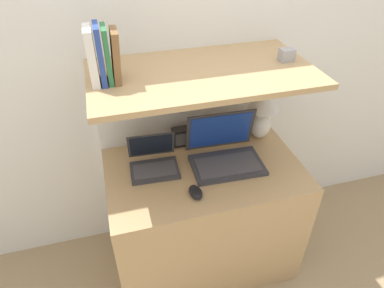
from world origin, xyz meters
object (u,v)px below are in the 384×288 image
at_px(computer_mouse, 196,192).
at_px(book_white, 91,57).
at_px(table_lamp, 263,107).
at_px(router_box, 183,136).
at_px(laptop_large, 225,153).
at_px(book_blue, 100,55).
at_px(shelf_gadget, 287,55).
at_px(laptop_small, 154,162).
at_px(book_green, 107,55).
at_px(book_brown, 115,56).

bearing_deg(computer_mouse, book_white, 146.23).
bearing_deg(table_lamp, router_box, 174.43).
relative_size(table_lamp, laptop_large, 0.86).
distance_m(book_blue, shelf_gadget, 0.89).
xyz_separation_m(laptop_small, computer_mouse, (0.16, -0.26, -0.02)).
height_order(laptop_small, book_blue, book_blue).
distance_m(book_blue, book_green, 0.03).
relative_size(table_lamp, router_box, 2.82).
relative_size(router_box, book_brown, 0.54).
bearing_deg(table_lamp, laptop_large, -149.31).
bearing_deg(router_box, computer_mouse, -95.75).
relative_size(book_white, book_brown, 1.07).
relative_size(table_lamp, book_brown, 1.53).
height_order(laptop_large, shelf_gadget, shelf_gadget).
relative_size(laptop_small, book_blue, 1.08).
bearing_deg(book_brown, laptop_large, -4.32).
bearing_deg(table_lamp, book_green, -171.10).
xyz_separation_m(router_box, book_blue, (-0.39, -0.18, 0.61)).
bearing_deg(laptop_large, book_blue, 176.15).
distance_m(table_lamp, router_box, 0.50).
height_order(laptop_large, computer_mouse, laptop_large).
bearing_deg(table_lamp, book_white, -171.73).
bearing_deg(laptop_small, laptop_large, -6.90).
bearing_deg(book_green, table_lamp, 8.90).
bearing_deg(laptop_small, table_lamp, 10.24).
bearing_deg(book_green, book_blue, 180.00).
bearing_deg(shelf_gadget, laptop_large, -172.71).
height_order(computer_mouse, router_box, router_box).
bearing_deg(shelf_gadget, book_white, 180.00).
height_order(table_lamp, book_blue, book_blue).
distance_m(laptop_large, book_green, 0.82).
bearing_deg(shelf_gadget, book_brown, 180.00).
bearing_deg(book_white, book_blue, 0.00).
xyz_separation_m(book_green, book_brown, (0.03, 0.00, -0.01)).
xyz_separation_m(laptop_large, book_white, (-0.61, 0.04, 0.61)).
bearing_deg(shelf_gadget, book_green, 180.00).
height_order(laptop_small, book_brown, book_brown).
height_order(table_lamp, computer_mouse, table_lamp).
relative_size(laptop_large, laptop_small, 1.48).
bearing_deg(shelf_gadget, computer_mouse, -154.37).
bearing_deg(book_blue, book_brown, 0.00).
relative_size(table_lamp, laptop_small, 1.28).
relative_size(laptop_large, book_green, 1.66).
xyz_separation_m(book_white, shelf_gadget, (0.92, 0.00, -0.09)).
distance_m(book_white, book_green, 0.06).
bearing_deg(computer_mouse, book_blue, 143.63).
relative_size(router_box, shelf_gadget, 1.78).
bearing_deg(laptop_large, book_white, 176.37).
distance_m(book_white, book_brown, 0.10).
xyz_separation_m(router_box, shelf_gadget, (0.49, -0.18, 0.52)).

